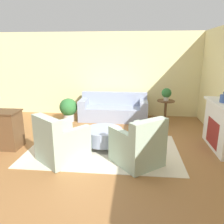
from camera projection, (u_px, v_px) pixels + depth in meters
ground_plane at (103, 150)px, 4.97m from camera, size 16.00×16.00×0.00m
wall_back at (115, 75)px, 7.46m from camera, size 9.86×0.12×2.80m
rug at (103, 150)px, 4.97m from camera, size 3.38×2.01×0.01m
couch at (114, 110)px, 7.15m from camera, size 2.17×0.85×0.87m
armchair_left at (60, 143)px, 4.41m from camera, size 1.15×1.16×0.97m
armchair_right at (139, 147)px, 4.25m from camera, size 1.15×1.16×0.97m
ottoman_table at (103, 135)px, 5.05m from camera, size 0.88×0.88×0.44m
side_table at (166, 108)px, 6.80m from camera, size 0.54×0.54×0.71m
fireplace at (222, 125)px, 4.89m from camera, size 0.44×1.41×1.09m
potted_plant_on_side_table at (166, 93)px, 6.68m from camera, size 0.30×0.30×0.38m
potted_plant_floor at (68, 108)px, 6.93m from camera, size 0.56×0.56×0.74m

